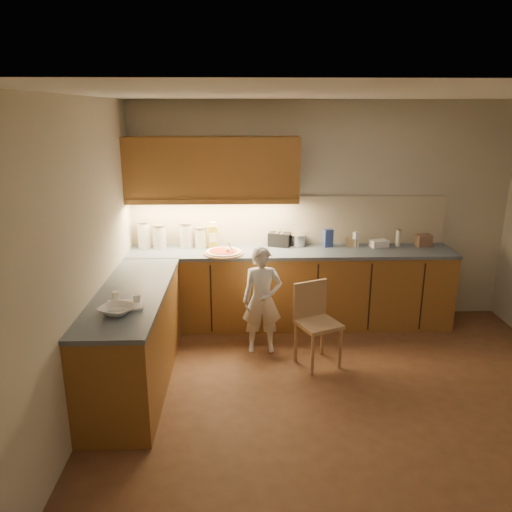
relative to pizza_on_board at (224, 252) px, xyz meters
name	(u,v)px	position (x,y,z in m)	size (l,w,h in m)	color
room	(361,216)	(1.15, -1.55, 0.74)	(4.54, 4.50, 2.62)	brown
l_counter	(245,302)	(0.23, -0.31, -0.48)	(3.77, 2.62, 0.92)	#98642C
backsplash	(289,220)	(0.78, 0.43, 0.27)	(3.75, 0.02, 0.58)	beige
upper_cabinets	(212,169)	(-0.12, 0.27, 0.91)	(1.95, 0.36, 0.73)	#98642C
pizza_on_board	(224,252)	(0.00, 0.00, 0.00)	(0.45, 0.45, 0.18)	#A88154
child	(262,300)	(0.41, -0.54, -0.37)	(0.42, 0.27, 1.14)	silver
wooden_chair	(315,318)	(0.93, -0.81, -0.45)	(0.50, 0.50, 0.84)	tan
mixing_bowl	(117,310)	(-0.80, -1.68, 0.01)	(0.27, 0.27, 0.07)	white
canister_a	(144,234)	(-0.94, 0.30, 0.14)	(0.16, 0.16, 0.32)	white
canister_b	(159,236)	(-0.76, 0.27, 0.12)	(0.16, 0.16, 0.29)	beige
canister_c	(186,235)	(-0.45, 0.30, 0.13)	(0.16, 0.16, 0.30)	silver
canister_d	(201,237)	(-0.28, 0.29, 0.11)	(0.15, 0.15, 0.25)	white
oil_jug	(213,236)	(-0.13, 0.27, 0.12)	(0.10, 0.08, 0.31)	gold
toaster	(279,239)	(0.65, 0.32, 0.06)	(0.29, 0.22, 0.17)	black
steel_pot	(298,240)	(0.88, 0.33, 0.05)	(0.18, 0.18, 0.14)	silver
blue_box	(328,238)	(1.23, 0.28, 0.09)	(0.11, 0.07, 0.21)	#2F448E
card_box_a	(351,242)	(1.51, 0.31, 0.03)	(0.13, 0.09, 0.09)	tan
white_bottle	(356,239)	(1.56, 0.29, 0.07)	(0.06, 0.06, 0.17)	white
flat_pack	(379,243)	(1.83, 0.27, 0.02)	(0.20, 0.14, 0.08)	white
tall_jar	(398,238)	(2.07, 0.28, 0.09)	(0.07, 0.07, 0.21)	silver
card_box_b	(423,240)	(2.37, 0.28, 0.05)	(0.17, 0.13, 0.13)	#986E52
dough_cloth	(125,305)	(-0.77, -1.53, -0.01)	(0.30, 0.23, 0.02)	white
spice_jar_a	(116,296)	(-0.87, -1.40, 0.02)	(0.06, 0.06, 0.08)	white
spice_jar_b	(137,299)	(-0.68, -1.48, 0.02)	(0.06, 0.06, 0.08)	white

